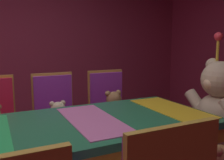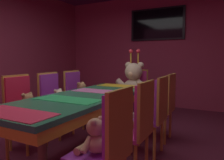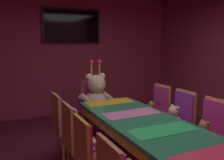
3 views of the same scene
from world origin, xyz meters
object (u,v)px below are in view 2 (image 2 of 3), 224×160
object	(u,v)px
chair_left_3	(75,92)
chair_right_3	(166,100)
teddy_left_1	(29,106)
chair_right_2	(156,108)
chair_left_2	(52,97)
chair_right_1	(138,120)
teddy_left_2	(59,99)
teddy_left_3	(82,93)
chair_left_1	(21,104)
throne_chair	(136,89)
teddy_right_1	(125,120)
king_teddy_bear	(133,82)
wall_tv	(157,24)
chair_right_0	(111,139)
teddy_right_3	(156,101)
banquet_table	(85,102)
teddy_right_0	(95,138)

from	to	relation	value
chair_left_3	chair_right_3	world-z (taller)	same
teddy_left_1	chair_right_2	bearing A→B (deg)	21.50
chair_left_2	chair_right_1	distance (m)	1.74
teddy_left_2	teddy_left_3	distance (m)	0.59
chair_left_1	throne_chair	size ratio (longest dim) A/B	1.00
teddy_right_1	king_teddy_bear	bearing A→B (deg)	-69.96
teddy_left_1	wall_tv	xyz separation A→B (m)	(0.70, 3.40, 1.46)
chair_left_1	chair_left_3	bearing A→B (deg)	88.98
teddy_left_1	teddy_right_1	xyz separation A→B (m)	(1.38, 0.02, -0.01)
teddy_left_1	wall_tv	world-z (taller)	wall_tv
teddy_left_2	chair_right_0	bearing A→B (deg)	-36.66
teddy_left_1	teddy_right_3	world-z (taller)	teddy_left_1
teddy_left_3	teddy_right_1	size ratio (longest dim) A/B	1.22
teddy_right_3	king_teddy_bear	distance (m)	1.03
teddy_left_3	chair_right_3	distance (m)	1.49
teddy_left_2	teddy_right_1	distance (m)	1.47
chair_left_2	chair_right_1	size ratio (longest dim) A/B	1.00
chair_right_1	banquet_table	bearing A→B (deg)	-18.33
chair_right_1	teddy_right_1	world-z (taller)	chair_right_1
chair_left_3	teddy_right_3	distance (m)	1.50
chair_left_3	teddy_right_0	world-z (taller)	chair_left_3
banquet_table	teddy_left_2	bearing A→B (deg)	158.17
banquet_table	teddy_right_1	distance (m)	0.74
teddy_left_3	throne_chair	world-z (taller)	throne_chair
chair_right_3	wall_tv	world-z (taller)	wall_tv
teddy_left_1	teddy_right_1	size ratio (longest dim) A/B	1.10
chair_right_1	teddy_right_3	world-z (taller)	chair_right_1
chair_left_3	teddy_right_0	xyz separation A→B (m)	(1.51, -1.72, -0.01)
banquet_table	chair_left_3	bearing A→B (deg)	133.60
chair_right_3	throne_chair	world-z (taller)	same
teddy_left_1	teddy_right_3	xyz separation A→B (m)	(1.37, 1.15, -0.02)
teddy_left_2	chair_right_1	xyz separation A→B (m)	(1.51, -0.55, 0.02)
banquet_table	teddy_left_2	world-z (taller)	banquet_table
wall_tv	teddy_right_1	bearing A→B (deg)	-78.54
teddy_left_2	chair_left_3	world-z (taller)	chair_left_3
chair_left_2	teddy_right_1	world-z (taller)	chair_left_2
chair_left_3	throne_chair	size ratio (longest dim) A/B	1.00
chair_right_2	throne_chair	bearing A→B (deg)	-60.35
chair_left_1	king_teddy_bear	size ratio (longest dim) A/B	1.07
chair_left_2	teddy_right_1	xyz separation A→B (m)	(1.51, -0.55, -0.02)
chair_left_2	chair_right_1	xyz separation A→B (m)	(1.65, -0.55, 0.00)
teddy_left_1	king_teddy_bear	world-z (taller)	king_teddy_bear
teddy_right_0	chair_right_3	xyz separation A→B (m)	(0.13, 1.71, 0.01)
wall_tv	teddy_left_3	bearing A→B (deg)	-106.76
chair_left_2	teddy_right_1	distance (m)	1.61
teddy_left_1	teddy_left_2	world-z (taller)	teddy_left_1
teddy_left_2	throne_chair	distance (m)	1.65
chair_left_2	chair_right_0	size ratio (longest dim) A/B	1.00
wall_tv	teddy_right_3	bearing A→B (deg)	-73.29
banquet_table	wall_tv	bearing A→B (deg)	90.00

